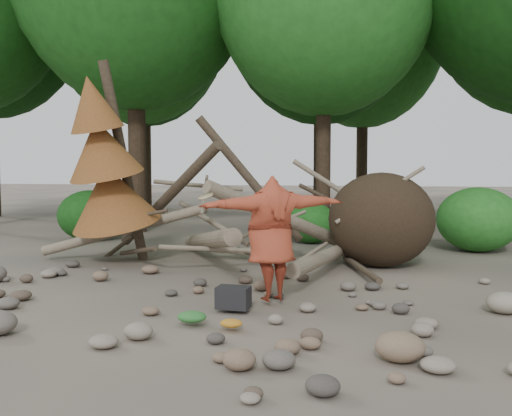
# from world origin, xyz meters

# --- Properties ---
(ground) EXTENTS (120.00, 120.00, 0.00)m
(ground) POSITION_xyz_m (0.00, 0.00, 0.00)
(ground) COLOR #514C44
(ground) RESTS_ON ground
(deadfall_pile) EXTENTS (8.55, 5.24, 3.30)m
(deadfall_pile) POSITION_xyz_m (2.02, 4.24, 0.95)
(deadfall_pile) COLOR #332619
(deadfall_pile) RESTS_ON ground
(dead_conifer) EXTENTS (2.06, 2.16, 4.35)m
(dead_conifer) POSITION_xyz_m (-3.12, 3.37, 2.11)
(dead_conifer) COLOR #4C3F30
(dead_conifer) RESTS_ON ground
(bush_left) EXTENTS (1.80, 1.80, 1.44)m
(bush_left) POSITION_xyz_m (-5.50, 7.20, 0.72)
(bush_left) COLOR #185316
(bush_left) RESTS_ON ground
(bush_mid) EXTENTS (1.40, 1.40, 1.12)m
(bush_mid) POSITION_xyz_m (0.80, 7.80, 0.56)
(bush_mid) COLOR #21691E
(bush_mid) RESTS_ON ground
(bush_right) EXTENTS (2.00, 2.00, 1.60)m
(bush_right) POSITION_xyz_m (5.00, 7.00, 0.80)
(bush_right) COLOR #2A7C26
(bush_right) RESTS_ON ground
(frisbee_thrower) EXTENTS (2.29, 1.80, 1.88)m
(frisbee_thrower) POSITION_xyz_m (0.91, 0.55, 1.02)
(frisbee_thrower) COLOR #A23B24
(frisbee_thrower) RESTS_ON ground
(backpack) EXTENTS (0.48, 0.34, 0.31)m
(backpack) POSITION_xyz_m (0.44, 0.01, 0.16)
(backpack) COLOR black
(backpack) RESTS_ON ground
(cloth_green) EXTENTS (0.39, 0.32, 0.14)m
(cloth_green) POSITION_xyz_m (0.08, -0.79, 0.07)
(cloth_green) COLOR #2C6E2D
(cloth_green) RESTS_ON ground
(cloth_orange) EXTENTS (0.29, 0.24, 0.11)m
(cloth_orange) POSITION_xyz_m (0.64, -0.92, 0.05)
(cloth_orange) COLOR #B6761F
(cloth_orange) RESTS_ON ground
(boulder_front_right) EXTENTS (0.53, 0.48, 0.32)m
(boulder_front_right) POSITION_xyz_m (2.68, -1.68, 0.16)
(boulder_front_right) COLOR #816850
(boulder_front_right) RESTS_ON ground
(boulder_mid_right) EXTENTS (0.51, 0.46, 0.31)m
(boulder_mid_right) POSITION_xyz_m (4.25, 0.69, 0.15)
(boulder_mid_right) COLOR gray
(boulder_mid_right) RESTS_ON ground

